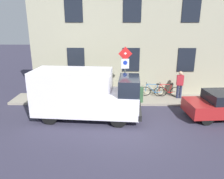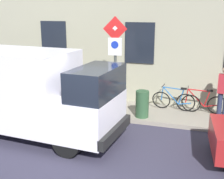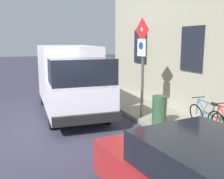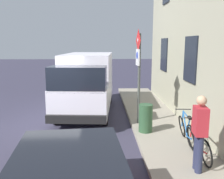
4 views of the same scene
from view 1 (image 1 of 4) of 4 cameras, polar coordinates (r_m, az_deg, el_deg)
name	(u,v)px [view 1 (image 1 of 4)]	position (r m, az deg, el deg)	size (l,w,h in m)	color
ground_plane	(137,129)	(10.21, 6.48, -10.39)	(80.00, 80.00, 0.00)	#323042
sidewalk_slab	(131,99)	(13.76, 5.00, -2.59)	(1.89, 14.83, 0.14)	gray
building_facade	(131,37)	(14.27, 5.04, 13.48)	(0.75, 12.83, 7.61)	#A09D83
sign_post_stacked	(125,67)	(12.44, 3.45, 5.88)	(0.16, 0.56, 3.17)	#474C47
delivery_van	(85,93)	(10.93, -7.16, -0.95)	(2.40, 5.47, 2.50)	white
bicycle_red	(167,91)	(14.35, 14.27, -0.38)	(0.46, 1.71, 0.89)	black
bicycle_blue	(154,91)	(14.17, 10.87, -0.37)	(0.46, 1.72, 0.89)	black
pedestrian	(180,84)	(14.13, 17.38, 1.46)	(0.30, 0.43, 1.72)	#262B47
litter_bin	(140,95)	(13.07, 7.27, -1.33)	(0.44, 0.44, 0.90)	#2D5133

